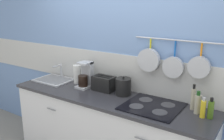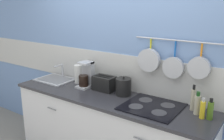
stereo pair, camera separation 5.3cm
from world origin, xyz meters
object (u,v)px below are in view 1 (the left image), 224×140
at_px(paper_towel_roll, 78,74).
at_px(kettle, 123,87).
at_px(coffee_maker, 86,76).
at_px(bottle_cooking_wine, 198,104).
at_px(bottle_sesame_oil, 211,109).
at_px(bottle_olive_oil, 193,98).
at_px(bottle_hot_sauce, 203,109).
at_px(toaster, 104,83).

xyz_separation_m(paper_towel_roll, kettle, (0.72, -0.03, -0.02)).
xyz_separation_m(paper_towel_roll, coffee_maker, (0.18, -0.05, 0.01)).
distance_m(bottle_cooking_wine, bottle_sesame_oil, 0.13).
xyz_separation_m(kettle, bottle_olive_oil, (0.78, 0.04, 0.02)).
relative_size(bottle_olive_oil, bottle_sesame_oil, 1.29).
distance_m(coffee_maker, bottle_olive_oil, 1.31).
bearing_deg(bottle_olive_oil, bottle_sesame_oil, -29.67).
height_order(bottle_olive_oil, bottle_cooking_wine, bottle_olive_oil).
bearing_deg(kettle, bottle_hot_sauce, -5.68).
relative_size(coffee_maker, toaster, 1.14).
xyz_separation_m(paper_towel_roll, bottle_sesame_oil, (1.68, -0.11, -0.03)).
bearing_deg(toaster, bottle_sesame_oil, -3.22).
bearing_deg(bottle_cooking_wine, toaster, 178.45).
bearing_deg(kettle, paper_towel_roll, 177.29).
relative_size(coffee_maker, bottle_sesame_oil, 1.58).
distance_m(toaster, bottle_cooking_wine, 1.11).
relative_size(paper_towel_roll, bottle_cooking_wine, 1.08).
bearing_deg(bottle_hot_sauce, toaster, 175.70).
relative_size(paper_towel_roll, bottle_sesame_oil, 1.20).
height_order(coffee_maker, bottle_hot_sauce, coffee_maker).
bearing_deg(paper_towel_roll, kettle, -2.71).
xyz_separation_m(coffee_maker, toaster, (0.26, 0.02, -0.05)).
distance_m(paper_towel_roll, bottle_cooking_wine, 1.56).
xyz_separation_m(paper_towel_roll, bottle_cooking_wine, (1.56, -0.07, -0.02)).
relative_size(bottle_cooking_wine, bottle_sesame_oil, 1.11).
height_order(paper_towel_roll, bottle_cooking_wine, paper_towel_roll).
distance_m(coffee_maker, toaster, 0.27).
relative_size(paper_towel_roll, coffee_maker, 0.75).
relative_size(coffee_maker, bottle_cooking_wine, 1.43).
bearing_deg(bottle_sesame_oil, bottle_hot_sauce, -163.34).
bearing_deg(bottle_hot_sauce, bottle_sesame_oil, 16.66).
relative_size(kettle, bottle_olive_oil, 0.84).
xyz_separation_m(kettle, bottle_hot_sauce, (0.91, -0.09, -0.01)).
relative_size(kettle, bottle_cooking_wine, 0.98).
bearing_deg(coffee_maker, kettle, 2.01).
height_order(kettle, bottle_sesame_oil, kettle).
height_order(toaster, bottle_sesame_oil, bottle_sesame_oil).
distance_m(toaster, bottle_olive_oil, 1.05).
bearing_deg(kettle, bottle_olive_oil, 2.84).
distance_m(kettle, bottle_cooking_wine, 0.84).
distance_m(paper_towel_roll, coffee_maker, 0.19).
distance_m(toaster, kettle, 0.27).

